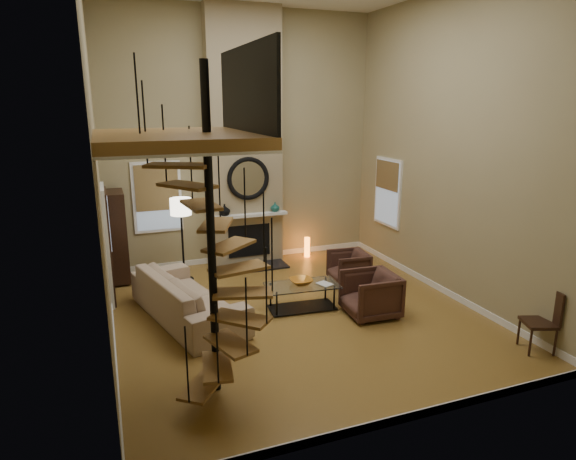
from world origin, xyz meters
name	(u,v)px	position (x,y,z in m)	size (l,w,h in m)	color
ground	(296,313)	(0.00, 0.00, -0.01)	(6.00, 6.50, 0.01)	#AA7F36
back_wall	(242,140)	(0.00, 3.25, 2.75)	(6.00, 0.02, 5.50)	#9B8E64
front_wall	(416,186)	(0.00, -3.25, 2.75)	(6.00, 0.02, 5.50)	#9B8E64
left_wall	(97,162)	(-3.00, 0.00, 2.75)	(0.02, 6.50, 5.50)	#9B8E64
right_wall	(451,148)	(3.00, 0.00, 2.75)	(0.02, 6.50, 5.50)	#9B8E64
baseboard_back	(245,257)	(0.00, 3.24, 0.06)	(6.00, 0.02, 0.12)	white
baseboard_front	(400,419)	(0.00, -3.24, 0.06)	(6.00, 0.02, 0.12)	white
baseboard_left	(115,338)	(-2.99, 0.00, 0.06)	(0.02, 6.50, 0.12)	white
baseboard_right	(439,288)	(2.99, 0.00, 0.06)	(0.02, 6.50, 0.12)	white
chimney_breast	(245,140)	(0.00, 3.06, 2.75)	(1.60, 0.38, 5.50)	#948360
hearth	(253,267)	(0.00, 2.57, 0.02)	(1.50, 0.60, 0.04)	black
firebox	(249,241)	(0.00, 2.86, 0.55)	(0.95, 0.02, 0.72)	black
mantel	(250,215)	(0.00, 2.78, 1.15)	(1.70, 0.18, 0.06)	white
mirror_frame	(248,179)	(0.00, 2.84, 1.95)	(0.94, 0.94, 0.10)	black
mirror_disc	(248,179)	(0.00, 2.85, 1.95)	(0.80, 0.80, 0.01)	white
vase_left	(225,210)	(-0.55, 2.82, 1.30)	(0.24, 0.24, 0.25)	black
vase_right	(275,207)	(0.60, 2.82, 1.28)	(0.20, 0.20, 0.21)	#175149
window_back	(157,196)	(-1.90, 3.22, 1.62)	(1.02, 0.06, 1.52)	white
window_right	(388,191)	(2.97, 2.00, 1.63)	(0.06, 1.02, 1.52)	white
entry_door	(108,245)	(-2.95, 1.80, 1.05)	(0.10, 1.05, 2.16)	white
loft	(185,133)	(-2.04, -1.80, 3.24)	(1.70, 2.20, 1.09)	olive
spiral_stair	(213,256)	(-1.78, -1.79, 1.78)	(1.47, 1.47, 4.06)	black
hutch	(117,236)	(-2.79, 2.76, 0.95)	(0.38, 0.81, 1.81)	black
sofa	(186,296)	(-1.80, 0.47, 0.40)	(2.66, 1.04, 0.78)	tan
armchair_near	(352,267)	(1.56, 0.94, 0.35)	(0.70, 0.72, 0.66)	#462820
armchair_far	(375,294)	(1.26, -0.48, 0.35)	(0.84, 0.87, 0.79)	#462820
coffee_table	(302,294)	(0.17, 0.15, 0.28)	(1.32, 0.74, 0.47)	silver
bowl	(301,281)	(0.17, 0.20, 0.50)	(0.40, 0.40, 0.10)	orange
book	(324,284)	(0.52, 0.00, 0.46)	(0.20, 0.27, 0.03)	gray
floor_lamp	(181,213)	(-1.55, 2.33, 1.41)	(0.42, 0.42, 1.72)	black
accent_lamp	(307,247)	(1.41, 2.87, 0.25)	(0.13, 0.13, 0.47)	orange
side_chair	(545,317)	(2.91, -2.50, 0.53)	(0.55, 0.54, 0.94)	black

